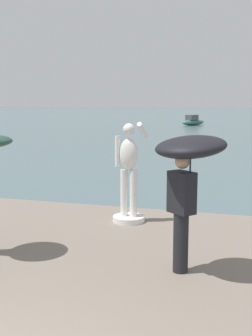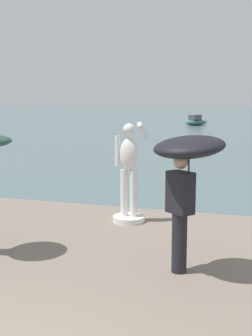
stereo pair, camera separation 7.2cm
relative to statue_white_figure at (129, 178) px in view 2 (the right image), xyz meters
The scene contains 5 objects.
ground_plane 33.68m from the statue_white_figure, 89.99° to the left, with size 400.00×400.00×0.00m, color #4C666B.
pier 4.24m from the statue_white_figure, 89.95° to the right, with size 7.68×10.50×0.40m, color slate.
statue_white_figure is the anchor object (origin of this frame).
onlooker_right 2.95m from the statue_white_figure, 56.86° to the right, with size 1.41×1.41×2.04m.
boat_mid 45.75m from the statue_white_figure, 96.41° to the left, with size 3.03×4.35×1.29m.
Camera 2 is at (2.53, -2.00, 2.85)m, focal length 46.32 mm.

